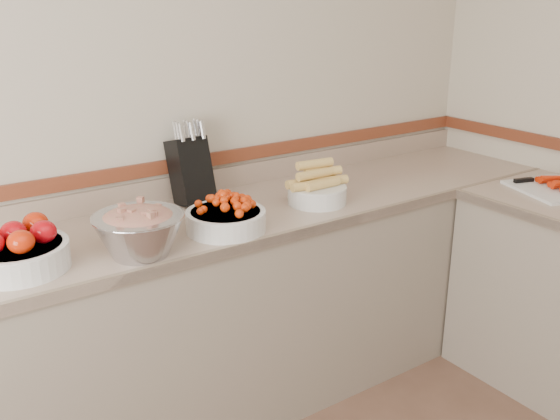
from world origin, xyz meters
TOP-DOWN VIEW (x-y plane):
  - back_wall at (0.00, 2.00)m, footprint 4.00×0.00m
  - counter_back at (0.00, 1.68)m, footprint 4.00×0.65m
  - knife_block at (0.26, 1.90)m, footprint 0.16×0.19m
  - tomato_bowl at (-0.54, 1.59)m, footprint 0.33×0.33m
  - cherry_tomato_bowl at (0.21, 1.51)m, footprint 0.31×0.31m
  - corn_bowl at (0.70, 1.57)m, footprint 0.29×0.26m
  - rhubarb_bowl at (-0.16, 1.47)m, footprint 0.32×0.32m

SIDE VIEW (x-z plane):
  - counter_back at x=0.00m, z-range -0.09..0.99m
  - cherry_tomato_bowl at x=0.21m, z-range 0.87..1.04m
  - corn_bowl at x=0.70m, z-range 0.87..1.06m
  - tomato_bowl at x=-0.54m, z-range 0.89..1.05m
  - rhubarb_bowl at x=-0.16m, z-range 0.90..1.08m
  - knife_block at x=0.26m, z-range 0.87..1.23m
  - back_wall at x=0.00m, z-range -0.70..3.30m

